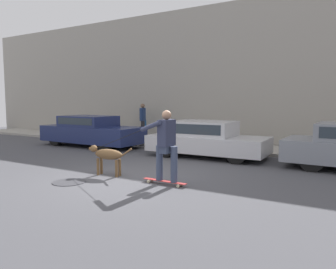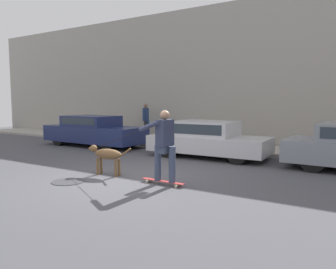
# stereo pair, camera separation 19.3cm
# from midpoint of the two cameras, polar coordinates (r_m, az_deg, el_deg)

# --- Properties ---
(ground_plane) EXTENTS (36.00, 36.00, 0.00)m
(ground_plane) POSITION_cam_midpoint_polar(r_m,az_deg,el_deg) (7.95, -4.78, -7.75)
(ground_plane) COLOR #47474C
(back_wall) EXTENTS (32.00, 0.30, 5.99)m
(back_wall) POSITION_cam_midpoint_polar(r_m,az_deg,el_deg) (14.29, 13.06, 10.20)
(back_wall) COLOR #9E998E
(back_wall) RESTS_ON ground_plane
(sidewalk_curb) EXTENTS (30.00, 2.24, 0.11)m
(sidewalk_curb) POSITION_cam_midpoint_polar(r_m,az_deg,el_deg) (13.16, 10.96, -2.20)
(sidewalk_curb) COLOR #A39E93
(sidewalk_curb) RESTS_ON ground_plane
(parked_car_0) EXTENTS (4.51, 1.77, 1.26)m
(parked_car_0) POSITION_cam_midpoint_polar(r_m,az_deg,el_deg) (13.99, -12.41, 0.56)
(parked_car_0) COLOR black
(parked_car_0) RESTS_ON ground_plane
(parked_car_1) EXTENTS (3.98, 1.79, 1.20)m
(parked_car_1) POSITION_cam_midpoint_polar(r_m,az_deg,el_deg) (11.02, 7.44, -0.89)
(parked_car_1) COLOR black
(parked_car_1) RESTS_ON ground_plane
(dog) EXTENTS (1.26, 0.35, 0.75)m
(dog) POSITION_cam_midpoint_polar(r_m,az_deg,el_deg) (8.38, -9.95, -3.55)
(dog) COLOR brown
(dog) RESTS_ON ground_plane
(skateboarder) EXTENTS (2.67, 0.63, 1.67)m
(skateboarder) POSITION_cam_midpoint_polar(r_m,az_deg,el_deg) (7.23, 0.13, -1.49)
(skateboarder) COLOR beige
(skateboarder) RESTS_ON ground_plane
(pedestrian_with_bag) EXTENTS (0.29, 0.65, 1.65)m
(pedestrian_with_bag) POSITION_cam_midpoint_polar(r_m,az_deg,el_deg) (15.60, -3.52, 2.70)
(pedestrian_with_bag) COLOR #28282D
(pedestrian_with_bag) RESTS_ON sidewalk_curb
(manhole_cover) EXTENTS (0.75, 0.75, 0.01)m
(manhole_cover) POSITION_cam_midpoint_polar(r_m,az_deg,el_deg) (7.98, -16.30, -7.87)
(manhole_cover) COLOR #38383D
(manhole_cover) RESTS_ON ground_plane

